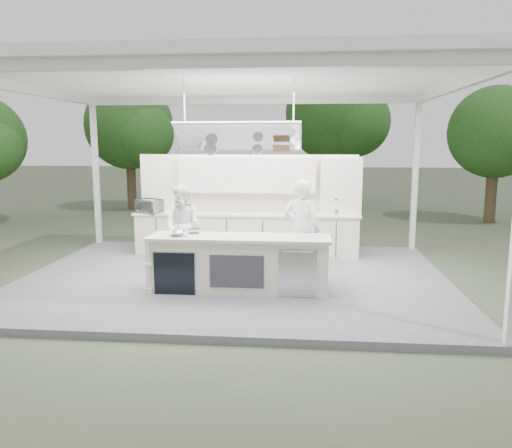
# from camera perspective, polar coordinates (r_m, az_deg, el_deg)

# --- Properties ---
(ground) EXTENTS (90.00, 90.00, 0.00)m
(ground) POSITION_cam_1_polar(r_m,az_deg,el_deg) (9.64, -2.40, -6.64)
(ground) COLOR #3F4B34
(ground) RESTS_ON ground
(stage_deck) EXTENTS (8.00, 6.00, 0.12)m
(stage_deck) POSITION_cam_1_polar(r_m,az_deg,el_deg) (9.62, -2.40, -6.29)
(stage_deck) COLOR #5D5D62
(stage_deck) RESTS_ON ground
(tent) EXTENTS (8.20, 6.20, 3.86)m
(tent) POSITION_cam_1_polar(r_m,az_deg,el_deg) (9.31, -2.55, 15.87)
(tent) COLOR white
(tent) RESTS_ON ground
(demo_island) EXTENTS (3.10, 0.79, 0.95)m
(demo_island) POSITION_cam_1_polar(r_m,az_deg,el_deg) (8.59, -2.06, -4.52)
(demo_island) COLOR #EBE4C7
(demo_island) RESTS_ON stage_deck
(back_counter) EXTENTS (5.08, 0.72, 0.95)m
(back_counter) POSITION_cam_1_polar(r_m,az_deg,el_deg) (11.34, -1.12, -1.09)
(back_counter) COLOR #EBE4C7
(back_counter) RESTS_ON stage_deck
(back_wall_unit) EXTENTS (5.05, 0.48, 2.25)m
(back_wall_unit) POSITION_cam_1_polar(r_m,az_deg,el_deg) (11.37, 1.22, 3.91)
(back_wall_unit) COLOR #EBE4C7
(back_wall_unit) RESTS_ON stage_deck
(tree_cluster) EXTENTS (19.55, 9.40, 5.85)m
(tree_cluster) POSITION_cam_1_polar(r_m,az_deg,el_deg) (19.01, 1.10, 11.27)
(tree_cluster) COLOR #493C24
(tree_cluster) RESTS_ON ground
(head_chef) EXTENTS (0.80, 0.65, 1.88)m
(head_chef) POSITION_cam_1_polar(r_m,az_deg,el_deg) (9.12, 5.22, -0.75)
(head_chef) COLOR white
(head_chef) RESTS_ON stage_deck
(sous_chef) EXTENTS (0.97, 0.85, 1.67)m
(sous_chef) POSITION_cam_1_polar(r_m,az_deg,el_deg) (10.33, -8.30, -0.19)
(sous_chef) COLOR white
(sous_chef) RESTS_ON stage_deck
(toaster_oven) EXTENTS (0.66, 0.57, 0.31)m
(toaster_oven) POSITION_cam_1_polar(r_m,az_deg,el_deg) (11.56, -12.12, 2.04)
(toaster_oven) COLOR silver
(toaster_oven) RESTS_ON back_counter
(bowl_large) EXTENTS (0.38, 0.38, 0.07)m
(bowl_large) POSITION_cam_1_polar(r_m,az_deg,el_deg) (8.63, -9.03, -1.10)
(bowl_large) COLOR silver
(bowl_large) RESTS_ON demo_island
(bowl_small) EXTENTS (0.29, 0.29, 0.07)m
(bowl_small) POSITION_cam_1_polar(r_m,az_deg,el_deg) (8.85, -7.14, -0.78)
(bowl_small) COLOR #ACAEB3
(bowl_small) RESTS_ON demo_island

